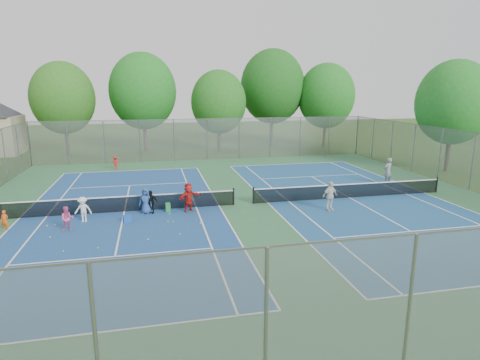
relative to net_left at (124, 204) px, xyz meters
name	(u,v)px	position (x,y,z in m)	size (l,w,h in m)	color
ground	(244,204)	(7.00, 0.00, -0.46)	(120.00, 120.00, 0.00)	#2F5119
court_pad	(244,204)	(7.00, 0.00, -0.45)	(32.00, 32.00, 0.01)	#2F653E
court_left	(124,212)	(0.00, 0.00, -0.44)	(10.97, 23.77, 0.01)	navy
court_right	(349,198)	(14.00, 0.00, -0.44)	(10.97, 23.77, 0.01)	navy
net_left	(124,204)	(0.00, 0.00, 0.00)	(12.87, 0.10, 0.91)	black
net_right	(350,191)	(14.00, 0.00, 0.00)	(12.87, 0.10, 0.91)	black
fence_north	(207,139)	(7.00, 16.00, 1.54)	(32.00, 0.10, 4.00)	gray
fence_south	(408,321)	(7.00, -16.00, 1.54)	(32.00, 0.10, 4.00)	gray
fence_east	(473,162)	(23.00, 0.00, 1.54)	(32.00, 0.10, 4.00)	gray
tree_nw	(63,98)	(-7.00, 22.00, 5.44)	(6.40, 6.40, 9.58)	#443326
tree_nl	(143,91)	(1.00, 23.00, 6.09)	(7.20, 7.20, 10.69)	#443326
tree_nc	(219,102)	(9.00, 21.00, 4.94)	(6.00, 6.00, 8.85)	#443326
tree_nr	(273,87)	(16.00, 24.00, 6.59)	(7.60, 7.60, 11.42)	#443326
tree_ne	(326,96)	(22.00, 22.00, 5.51)	(6.60, 6.60, 9.77)	#443326
tree_side_e	(454,103)	(26.00, 6.00, 5.29)	(6.00, 6.00, 9.20)	#443326
ball_crate	(127,219)	(0.27, -1.84, -0.29)	(0.40, 0.40, 0.34)	blue
ball_hopper	(168,208)	(2.46, -0.56, -0.19)	(0.27, 0.27, 0.53)	green
student_a	(5,221)	(-5.55, -1.93, 0.07)	(0.38, 0.25, 1.04)	#ED5616
student_b	(67,219)	(-2.50, -2.68, 0.18)	(0.62, 0.48, 1.27)	#E05791
student_c	(83,210)	(-1.96, -1.36, 0.23)	(0.88, 0.51, 1.36)	white
student_d	(151,202)	(1.51, -0.60, 0.21)	(0.78, 0.33, 1.34)	black
student_e	(146,201)	(1.23, -0.60, 0.28)	(0.72, 0.47, 1.48)	#274C91
student_f	(189,197)	(3.63, -0.75, 0.38)	(1.56, 0.50, 1.68)	red
child_far_baseline	(116,163)	(-1.44, 12.79, 0.13)	(0.76, 0.43, 1.17)	red
instructor	(388,171)	(18.48, 2.86, 0.53)	(0.72, 0.47, 1.96)	gray
teen_court_b	(330,196)	(11.58, -2.25, 0.40)	(1.01, 0.42, 1.72)	white
tennis_ball_0	(98,248)	(-0.80, -5.38, -0.42)	(0.07, 0.07, 0.07)	#ADCE2F
tennis_ball_1	(173,222)	(2.61, -2.51, -0.42)	(0.07, 0.07, 0.07)	yellow
tennis_ball_2	(180,235)	(2.85, -4.44, -0.42)	(0.07, 0.07, 0.07)	#D5F038
tennis_ball_3	(168,222)	(2.36, -2.42, -0.42)	(0.07, 0.07, 0.07)	yellow
tennis_ball_4	(170,214)	(2.51, -1.11, -0.42)	(0.07, 0.07, 0.07)	#C3D531
tennis_ball_5	(47,226)	(-3.70, -1.76, -0.42)	(0.07, 0.07, 0.07)	yellow
tennis_ball_6	(55,225)	(-3.35, -1.69, -0.42)	(0.07, 0.07, 0.07)	#C3E234
tennis_ball_7	(200,224)	(4.00, -3.05, -0.42)	(0.07, 0.07, 0.07)	#C8E334
tennis_ball_8	(148,240)	(1.35, -4.80, -0.42)	(0.07, 0.07, 0.07)	#C1ED37
tennis_ball_9	(63,252)	(-2.22, -5.42, -0.42)	(0.07, 0.07, 0.07)	#ACCE2F
tennis_ball_10	(50,238)	(-3.17, -3.53, -0.42)	(0.07, 0.07, 0.07)	#C7DF34
tennis_ball_11	(66,263)	(-1.85, -6.71, -0.42)	(0.07, 0.07, 0.07)	#C6DD33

